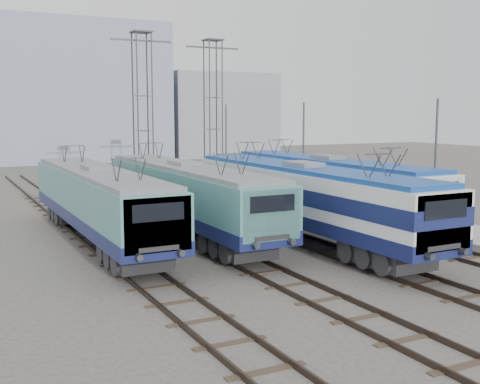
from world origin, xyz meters
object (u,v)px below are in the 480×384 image
catenary_tower_east (213,108)px  mast_rear (226,146)px  catenary_tower_west (143,108)px  locomotive_far_right (329,182)px  mast_mid (303,154)px  locomotive_center_left (187,193)px  locomotive_far_left (99,199)px  safety_cone (468,236)px  mast_front (435,169)px  locomotive_center_right (305,195)px

catenary_tower_east → mast_rear: size_ratio=1.71×
catenary_tower_east → catenary_tower_west: bearing=-162.9°
locomotive_far_right → mast_mid: mast_mid is taller
mast_mid → locomotive_center_left: bearing=-151.7°
locomotive_center_left → mast_mid: (10.85, 5.84, 1.28)m
locomotive_far_left → catenary_tower_east: (13.25, 15.70, 4.45)m
locomotive_center_left → catenary_tower_west: size_ratio=1.48×
catenary_tower_east → mast_rear: catenary_tower_east is taller
locomotive_center_left → safety_cone: locomotive_center_left is taller
catenary_tower_east → safety_cone: catenary_tower_east is taller
locomotive_center_left → mast_front: mast_front is taller
mast_front → safety_cone: bearing=-92.4°
catenary_tower_east → safety_cone: bearing=-85.3°
locomotive_far_right → mast_front: 6.77m
locomotive_far_left → locomotive_center_right: locomotive_center_right is taller
catenary_tower_west → safety_cone: catenary_tower_west is taller
mast_mid → locomotive_far_right: bearing=-108.3°
locomotive_center_left → mast_rear: (10.85, 17.84, 1.28)m
locomotive_far_right → mast_rear: bearing=84.0°
locomotive_far_left → catenary_tower_east: bearing=49.8°
locomotive_far_left → mast_front: mast_front is taller
locomotive_far_left → catenary_tower_west: bearing=63.8°
locomotive_far_left → mast_mid: bearing=20.4°
locomotive_far_right → catenary_tower_west: bearing=116.4°
locomotive_center_left → mast_mid: 12.39m
mast_rear → safety_cone: (-0.10, -26.38, -2.94)m
locomotive_far_right → catenary_tower_east: (-0.25, 15.60, 4.36)m
catenary_tower_west → safety_cone: bearing=-69.2°
locomotive_center_left → locomotive_center_right: size_ratio=0.97×
catenary_tower_east → safety_cone: (2.00, -24.38, -6.09)m
catenary_tower_east → locomotive_far_right: bearing=-89.1°
locomotive_far_right → mast_rear: 17.74m
safety_cone → locomotive_far_left: bearing=150.4°
locomotive_center_right → locomotive_far_right: 6.25m
locomotive_center_left → mast_mid: bearing=28.3°
catenary_tower_west → mast_mid: catenary_tower_west is taller
catenary_tower_east → mast_mid: size_ratio=1.71×
mast_rear → catenary_tower_east: bearing=-136.4°
catenary_tower_east → safety_cone: 25.21m
locomotive_center_right → locomotive_center_left: bearing=137.7°
locomotive_far_right → catenary_tower_east: 16.20m
locomotive_far_left → safety_cone: size_ratio=34.39×
locomotive_far_right → mast_front: bearing=-73.9°
locomotive_center_left → mast_front: size_ratio=2.54×
locomotive_far_left → mast_front: size_ratio=2.51×
locomotive_center_left → catenary_tower_west: bearing=80.8°
locomotive_far_left → catenary_tower_east: 21.02m
mast_front → mast_mid: same height
locomotive_far_left → safety_cone: bearing=-29.6°
mast_mid → safety_cone: (-0.10, -14.38, -2.94)m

